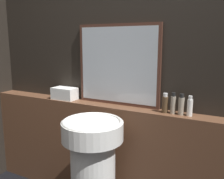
{
  "coord_description": "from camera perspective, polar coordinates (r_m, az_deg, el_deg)",
  "views": [
    {
      "loc": [
        0.91,
        -0.24,
        1.46
      ],
      "look_at": [
        -0.02,
        1.51,
        1.07
      ],
      "focal_mm": 40.0,
      "sensor_mm": 36.0,
      "label": 1
    }
  ],
  "objects": [
    {
      "name": "body_wash_bottle",
      "position": [
        1.92,
        17.37,
        -3.77
      ],
      "size": [
        0.04,
        0.04,
        0.15
      ],
      "color": "white",
      "rests_on": "vanity_counter"
    },
    {
      "name": "towel_stack",
      "position": [
        2.41,
        -10.74,
        -0.9
      ],
      "size": [
        0.23,
        0.14,
        0.11
      ],
      "color": "white",
      "rests_on": "vanity_counter"
    },
    {
      "name": "conditioner_bottle",
      "position": [
        1.94,
        13.79,
        -3.24
      ],
      "size": [
        0.04,
        0.04,
        0.16
      ],
      "color": "gray",
      "rests_on": "vanity_counter"
    },
    {
      "name": "mirror",
      "position": [
        2.13,
        1.33,
        5.61
      ],
      "size": [
        0.75,
        0.03,
        0.69
      ],
      "color": "#47281E",
      "rests_on": "vanity_counter"
    },
    {
      "name": "wall_back",
      "position": [
        2.16,
        2.9,
        5.42
      ],
      "size": [
        8.0,
        0.06,
        2.5
      ],
      "color": "black",
      "rests_on": "ground_plane"
    },
    {
      "name": "pedestal_sink",
      "position": [
        1.97,
        -4.34,
        -18.1
      ],
      "size": [
        0.45,
        0.45,
        0.9
      ],
      "color": "white",
      "rests_on": "ground_plane"
    },
    {
      "name": "vanity_counter",
      "position": [
        2.28,
        1.45,
        -15.08
      ],
      "size": [
        2.77,
        0.17,
        0.92
      ],
      "color": "brown",
      "rests_on": "ground_plane"
    },
    {
      "name": "lotion_bottle",
      "position": [
        1.93,
        15.56,
        -3.47
      ],
      "size": [
        0.04,
        0.04,
        0.16
      ],
      "color": "gray",
      "rests_on": "vanity_counter"
    },
    {
      "name": "shampoo_bottle",
      "position": [
        1.96,
        12.02,
        -3.18
      ],
      "size": [
        0.05,
        0.05,
        0.15
      ],
      "color": "#4C3823",
      "rests_on": "vanity_counter"
    }
  ]
}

